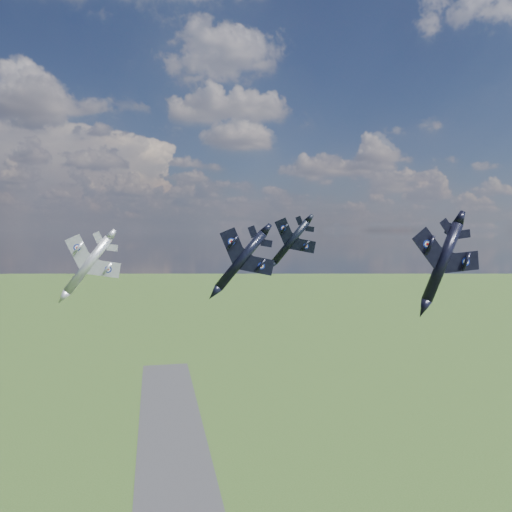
{
  "coord_description": "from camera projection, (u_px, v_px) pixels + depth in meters",
  "views": [
    {
      "loc": [
        -6.78,
        -72.38,
        86.37
      ],
      "look_at": [
        10.75,
        12.68,
        81.95
      ],
      "focal_mm": 35.0,
      "sensor_mm": 36.0,
      "label": 1
    }
  ],
  "objects": [
    {
      "name": "jet_left_silver",
      "position": [
        88.0,
        265.0,
        88.53
      ],
      "size": [
        11.94,
        16.71,
        9.76
      ],
      "primitive_type": null,
      "rotation": [
        0.0,
        0.65,
        0.03
      ],
      "color": "#9FA2A9"
    },
    {
      "name": "jet_high_navy",
      "position": [
        291.0,
        242.0,
        109.35
      ],
      "size": [
        15.27,
        18.41,
        9.63
      ],
      "primitive_type": null,
      "rotation": [
        0.0,
        0.67,
        -0.32
      ],
      "color": "black"
    },
    {
      "name": "jet_lead_navy",
      "position": [
        241.0,
        260.0,
        83.75
      ],
      "size": [
        12.55,
        17.2,
        10.02
      ],
      "primitive_type": null,
      "rotation": [
        0.0,
        0.69,
        -0.09
      ],
      "color": "black"
    },
    {
      "name": "jet_right_navy",
      "position": [
        442.0,
        262.0,
        66.18
      ],
      "size": [
        11.65,
        15.51,
        7.18
      ],
      "primitive_type": null,
      "rotation": [
        0.0,
        0.4,
        -0.02
      ],
      "color": "black"
    }
  ]
}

